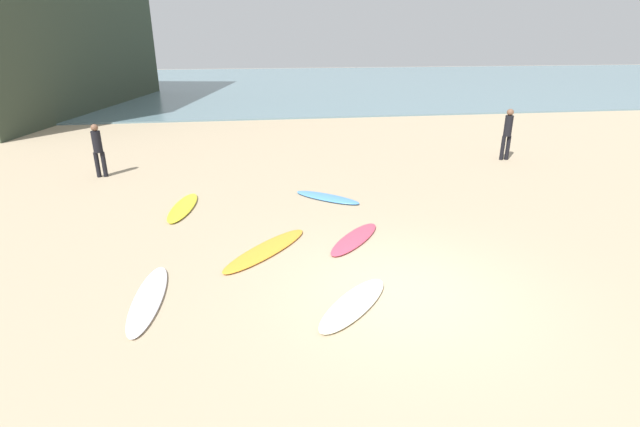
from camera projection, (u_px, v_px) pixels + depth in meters
ground_plane at (403, 291)px, 8.33m from camera, size 120.00×120.00×0.00m
ocean_water at (273, 83)px, 43.73m from camera, size 120.00×40.00×0.08m
surfboard_0 at (266, 250)px, 9.85m from camera, size 2.15×2.31×0.08m
surfboard_1 at (354, 304)px, 7.86m from camera, size 1.76×1.89×0.09m
surfboard_2 at (327, 197)px, 13.00m from camera, size 1.88×1.72×0.09m
surfboard_3 at (148, 298)px, 8.03m from camera, size 0.54×2.35×0.08m
surfboard_4 at (183, 207)px, 12.25m from camera, size 0.85×2.31×0.09m
surfboard_5 at (355, 239)px, 10.38m from camera, size 1.67×1.92×0.08m
beachgoer_near at (98, 148)px, 14.71m from camera, size 0.34×0.30×1.70m
beachgoer_mid at (508, 131)px, 16.73m from camera, size 0.34×0.29×1.84m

